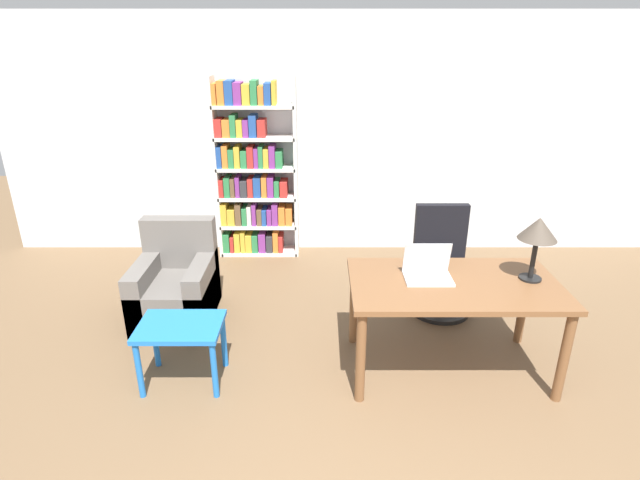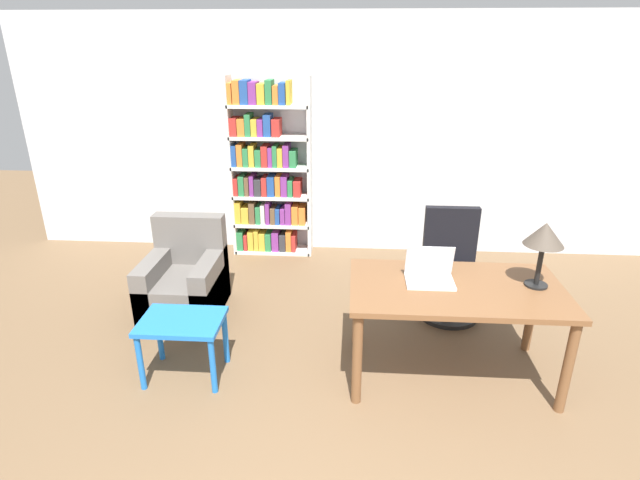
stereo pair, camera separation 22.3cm
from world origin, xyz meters
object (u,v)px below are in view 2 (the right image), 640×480
object	(u,v)px
office_chair	(450,270)
armchair	(185,283)
side_table_blue	(182,329)
table_lamp	(545,236)
desk	(455,298)
bookshelf	(267,174)
laptop	(430,274)

from	to	relation	value
office_chair	armchair	xyz separation A→B (m)	(-2.46, -0.15, -0.15)
side_table_blue	armchair	bearing A→B (deg)	107.57
table_lamp	armchair	distance (m)	3.10
desk	office_chair	distance (m)	1.00
armchair	bookshelf	bearing A→B (deg)	69.41
side_table_blue	bookshelf	distance (m)	2.52
table_lamp	side_table_blue	size ratio (longest dim) A/B	0.80
desk	laptop	world-z (taller)	laptop
table_lamp	side_table_blue	world-z (taller)	table_lamp
table_lamp	bookshelf	bearing A→B (deg)	136.06
laptop	office_chair	xyz separation A→B (m)	(0.34, 0.89, -0.38)
laptop	armchair	xyz separation A→B (m)	(-2.12, 0.74, -0.53)
laptop	armchair	size ratio (longest dim) A/B	0.40
armchair	laptop	bearing A→B (deg)	-19.32
side_table_blue	desk	bearing A→B (deg)	4.46
desk	side_table_blue	distance (m)	2.03
table_lamp	office_chair	world-z (taller)	table_lamp
armchair	table_lamp	bearing A→B (deg)	-14.97
side_table_blue	bookshelf	size ratio (longest dim) A/B	0.29
table_lamp	office_chair	size ratio (longest dim) A/B	0.49
desk	armchair	world-z (taller)	armchair
office_chair	side_table_blue	bearing A→B (deg)	-152.45
armchair	office_chair	bearing A→B (deg)	3.50
desk	table_lamp	size ratio (longest dim) A/B	3.18
side_table_blue	armchair	xyz separation A→B (m)	(-0.31, 0.97, -0.12)
desk	laptop	distance (m)	0.25
desk	armchair	size ratio (longest dim) A/B	1.77
bookshelf	desk	bearing A→B (deg)	-52.47
table_lamp	side_table_blue	distance (m)	2.68
armchair	side_table_blue	bearing A→B (deg)	-72.43
armchair	bookshelf	size ratio (longest dim) A/B	0.42
desk	bookshelf	world-z (taller)	bookshelf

